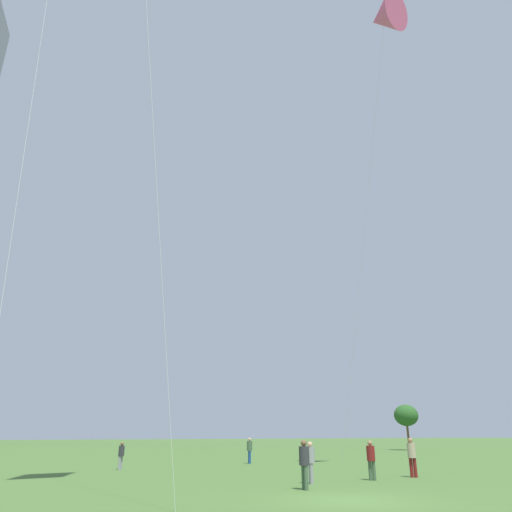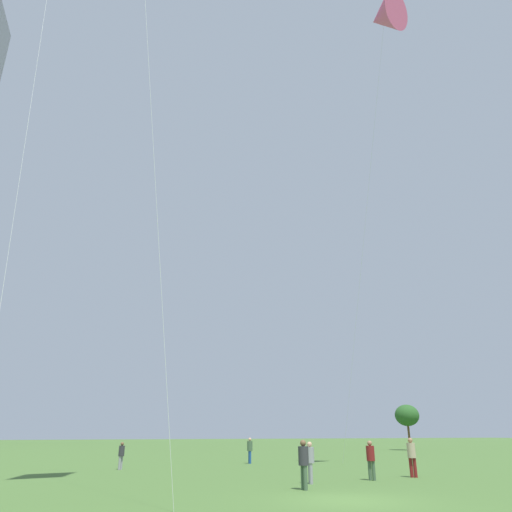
% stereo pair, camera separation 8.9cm
% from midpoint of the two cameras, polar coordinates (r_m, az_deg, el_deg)
% --- Properties ---
extents(ground, '(280.00, 280.00, 0.00)m').
position_cam_midpoint_polar(ground, '(17.83, 11.15, -27.05)').
color(ground, '#476B30').
extents(person_standing_0, '(0.34, 0.34, 1.54)m').
position_cam_midpoint_polar(person_standing_0, '(31.89, -16.09, -22.02)').
color(person_standing_0, gray).
rests_on(person_standing_0, ground).
extents(person_standing_1, '(0.39, 0.39, 1.74)m').
position_cam_midpoint_polar(person_standing_1, '(24.86, 13.65, -22.60)').
color(person_standing_1, '#3F593F').
rests_on(person_standing_1, ground).
extents(person_standing_2, '(0.38, 0.38, 1.73)m').
position_cam_midpoint_polar(person_standing_2, '(36.68, -0.86, -22.28)').
color(person_standing_2, '#1E478C').
rests_on(person_standing_2, ground).
extents(person_standing_3, '(0.38, 0.38, 1.72)m').
position_cam_midpoint_polar(person_standing_3, '(22.81, 6.49, -23.26)').
color(person_standing_3, gray).
rests_on(person_standing_3, ground).
extents(person_standing_4, '(0.41, 0.41, 1.83)m').
position_cam_midpoint_polar(person_standing_4, '(20.45, 5.73, -23.44)').
color(person_standing_4, '#3F593F').
rests_on(person_standing_4, ground).
extents(person_standing_5, '(0.41, 0.41, 1.85)m').
position_cam_midpoint_polar(person_standing_5, '(26.96, 18.25, -21.84)').
color(person_standing_5, maroon).
rests_on(person_standing_5, ground).
extents(kite_flying_3, '(3.77, 12.58, 33.17)m').
position_cam_midpoint_polar(kite_flying_3, '(40.98, 15.24, 26.16)').
color(kite_flying_3, silver).
rests_on(kite_flying_3, ground).
extents(park_tree_0, '(2.95, 2.95, 5.35)m').
position_cam_midpoint_polar(park_tree_0, '(65.11, 17.68, -17.93)').
color(park_tree_0, brown).
rests_on(park_tree_0, ground).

